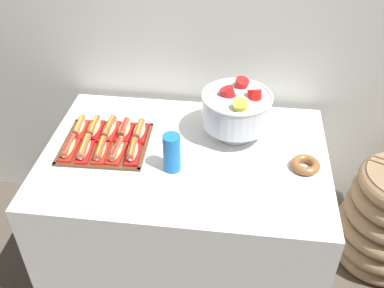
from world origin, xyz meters
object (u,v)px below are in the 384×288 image
Objects in this scene: hot_dog_7 at (109,129)px; cup_stack at (172,153)px; hot_dog_5 at (79,127)px; hot_dog_9 at (139,131)px; hot_dog_8 at (124,130)px; punch_bowl at (237,108)px; hot_dog_2 at (101,150)px; serving_tray at (106,144)px; hot_dog_1 at (85,148)px; hot_dog_6 at (94,128)px; donut at (305,165)px; hot_dog_3 at (117,151)px; buffet_table at (186,210)px; hot_dog_4 at (133,151)px; hot_dog_0 at (69,148)px.

hot_dog_7 is 0.99× the size of cup_stack.
hot_dog_5 is 0.99× the size of hot_dog_9.
hot_dog_8 is 0.45× the size of punch_bowl.
hot_dog_9 is (0.07, 0.00, -0.00)m from hot_dog_8.
hot_dog_2 is at bearing 171.57° from cup_stack.
serving_tray is 2.30× the size of hot_dog_1.
hot_dog_6 is (-0.08, 0.16, 0.00)m from hot_dog_2.
hot_dog_9 is 0.89× the size of cup_stack.
hot_dog_9 is 0.80m from donut.
hot_dog_6 is at bearing 134.00° from serving_tray.
hot_dog_6 is 0.95× the size of cup_stack.
hot_dog_9 is at bearing 1.72° from hot_dog_6.
hot_dog_1 is at bearing -178.28° from hot_dog_2.
hot_dog_7 reaches higher than hot_dog_2.
hot_dog_1 is 1.12× the size of hot_dog_9.
hot_dog_2 is 0.08m from hot_dog_3.
punch_bowl is (0.69, 0.08, 0.12)m from hot_dog_6.
serving_tray is 3.16× the size of donut.
hot_dog_6 reaches higher than buffet_table.
donut is at bearing 1.63° from hot_dog_2.
punch_bowl reaches higher than hot_dog_4.
donut is (0.93, 0.03, -0.01)m from hot_dog_2.
hot_dog_6 is 0.48m from cup_stack.
hot_dog_0 reaches higher than hot_dog_3.
serving_tray is at bearing 176.58° from donut.
buffet_table is 3.21× the size of serving_tray.
hot_dog_5 is at bearing 172.98° from donut.
punch_bowl is (0.46, 0.24, 0.12)m from hot_dog_4.
hot_dog_1 reaches higher than hot_dog_5.
buffet_table is at bearing -2.93° from serving_tray.
hot_dog_0 is at bearing -149.47° from serving_tray.
hot_dog_1 reaches higher than serving_tray.
serving_tray is at bearing 134.00° from hot_dog_3.
hot_dog_2 is 0.93m from donut.
hot_dog_8 is (-0.08, 0.16, -0.00)m from hot_dog_4.
hot_dog_4 is 0.53m from punch_bowl.
cup_stack is (0.19, -0.06, 0.05)m from hot_dog_4.
punch_bowl is at bearing 146.58° from donut.
punch_bowl reaches higher than hot_dog_8.
hot_dog_4 reaches higher than hot_dog_6.
hot_dog_2 is 0.18m from hot_dog_6.
hot_dog_8 is (0.07, 0.00, 0.00)m from hot_dog_7.
hot_dog_8 reaches higher than serving_tray.
hot_dog_1 is (-0.07, -0.08, 0.03)m from serving_tray.
donut is at bearing -8.40° from hot_dog_7.
cup_stack reaches higher than hot_dog_8.
buffet_table is 8.30× the size of hot_dog_5.
hot_dog_1 is at bearing 1.72° from hot_dog_0.
hot_dog_9 is (-0.24, 0.11, 0.41)m from buffet_table.
hot_dog_0 and hot_dog_6 have the same top height.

